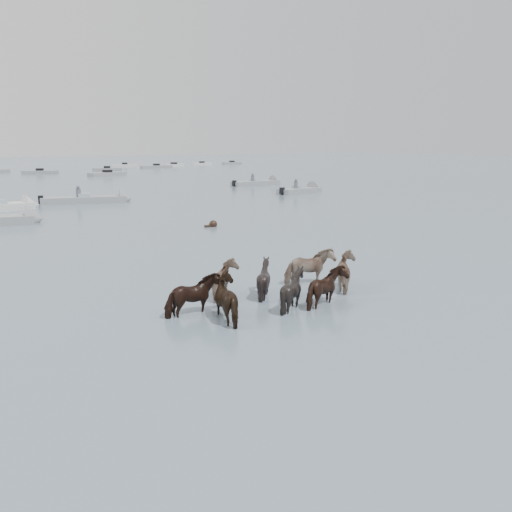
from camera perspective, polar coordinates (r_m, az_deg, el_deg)
ground at (r=13.29m, az=11.73°, el=-6.56°), size 400.00×400.00×0.00m
pony_herd at (r=14.09m, az=2.43°, el=-3.36°), size 6.53×3.59×1.34m
swimming_pony at (r=27.04m, az=-4.98°, el=3.57°), size 0.72×0.44×0.44m
motorboat_a at (r=37.74m, az=-26.10°, el=5.08°), size 4.85×1.95×1.92m
motorboat_b at (r=31.09m, az=-27.06°, el=3.64°), size 5.72×2.87×1.92m
motorboat_c at (r=40.28m, az=-17.76°, el=6.14°), size 6.73×3.42×1.92m
motorboat_d at (r=46.46m, az=5.55°, el=7.45°), size 5.08×2.18×1.92m
motorboat_e at (r=55.45m, az=0.64°, el=8.32°), size 6.23×1.72×1.92m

